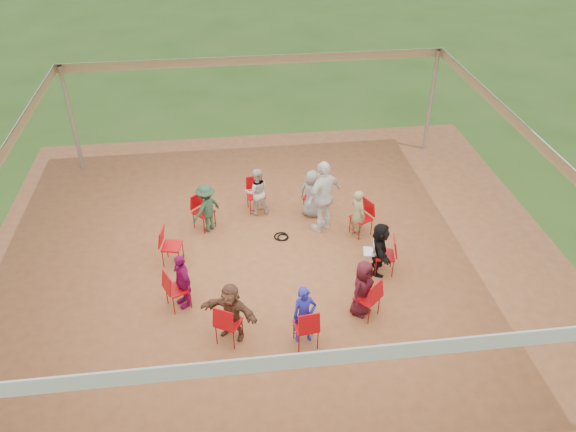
{
  "coord_description": "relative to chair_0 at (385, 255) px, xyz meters",
  "views": [
    {
      "loc": [
        -0.95,
        -9.49,
        7.95
      ],
      "look_at": [
        0.28,
        0.3,
        1.13
      ],
      "focal_mm": 35.0,
      "sensor_mm": 36.0,
      "label": 1
    }
  ],
  "objects": [
    {
      "name": "ground",
      "position": [
        -2.26,
        0.44,
        -0.45
      ],
      "size": [
        80.0,
        80.0,
        0.0
      ],
      "primitive_type": "plane",
      "color": "#2C5119",
      "rests_on": "ground"
    },
    {
      "name": "dirt_patch",
      "position": [
        -2.26,
        0.44,
        -0.44
      ],
      "size": [
        13.0,
        13.0,
        0.0
      ],
      "primitive_type": "plane",
      "color": "brown",
      "rests_on": "ground"
    },
    {
      "name": "tent",
      "position": [
        -2.26,
        0.44,
        1.92
      ],
      "size": [
        10.33,
        10.33,
        3.0
      ],
      "color": "#B2B2B7",
      "rests_on": "ground"
    },
    {
      "name": "chair_0",
      "position": [
        0.0,
        0.0,
        0.0
      ],
      "size": [
        0.51,
        0.5,
        0.9
      ],
      "primitive_type": null,
      "rotation": [
        0.0,
        0.0,
        1.38
      ],
      "color": "#B5070D",
      "rests_on": "ground"
    },
    {
      "name": "chair_1",
      "position": [
        -0.17,
        1.41,
        0.0
      ],
      "size": [
        0.58,
        0.57,
        0.9
      ],
      "primitive_type": null,
      "rotation": [
        0.0,
        0.0,
        2.01
      ],
      "color": "#B5070D",
      "rests_on": "ground"
    },
    {
      "name": "chair_2",
      "position": [
        -1.15,
        2.46,
        0.0
      ],
      "size": [
        0.58,
        0.59,
        0.9
      ],
      "primitive_type": null,
      "rotation": [
        0.0,
        0.0,
        2.64
      ],
      "color": "#B5070D",
      "rests_on": "ground"
    },
    {
      "name": "chair_3",
      "position": [
        -2.55,
        2.73,
        0.0
      ],
      "size": [
        0.47,
        0.49,
        0.9
      ],
      "primitive_type": null,
      "rotation": [
        0.0,
        0.0,
        -3.02
      ],
      "color": "#B5070D",
      "rests_on": "ground"
    },
    {
      "name": "chair_4",
      "position": [
        -3.84,
        2.13,
        0.0
      ],
      "size": [
        0.61,
        0.61,
        0.9
      ],
      "primitive_type": null,
      "rotation": [
        0.0,
        0.0,
        -2.39
      ],
      "color": "#B5070D",
      "rests_on": "ground"
    },
    {
      "name": "chair_5",
      "position": [
        -4.53,
        0.88,
        0.0
      ],
      "size": [
        0.51,
        0.5,
        0.9
      ],
      "primitive_type": null,
      "rotation": [
        0.0,
        0.0,
        -1.76
      ],
      "color": "#B5070D",
      "rests_on": "ground"
    },
    {
      "name": "chair_6",
      "position": [
        -4.35,
        -0.54,
        0.0
      ],
      "size": [
        0.58,
        0.57,
        0.9
      ],
      "primitive_type": null,
      "rotation": [
        0.0,
        0.0,
        -1.13
      ],
      "color": "#B5070D",
      "rests_on": "ground"
    },
    {
      "name": "chair_7",
      "position": [
        -3.38,
        -1.58,
        0.0
      ],
      "size": [
        0.58,
        0.59,
        0.9
      ],
      "primitive_type": null,
      "rotation": [
        0.0,
        0.0,
        -0.51
      ],
      "color": "#B5070D",
      "rests_on": "ground"
    },
    {
      "name": "chair_8",
      "position": [
        -1.98,
        -1.85,
        0.0
      ],
      "size": [
        0.47,
        0.49,
        0.9
      ],
      "primitive_type": null,
      "rotation": [
        0.0,
        0.0,
        0.12
      ],
      "color": "#B5070D",
      "rests_on": "ground"
    },
    {
      "name": "chair_9",
      "position": [
        -0.69,
        -1.25,
        0.0
      ],
      "size": [
        0.61,
        0.61,
        0.9
      ],
      "primitive_type": null,
      "rotation": [
        0.0,
        0.0,
        0.75
      ],
      "color": "#B5070D",
      "rests_on": "ground"
    },
    {
      "name": "person_seated_0",
      "position": [
        -0.12,
        0.02,
        0.17
      ],
      "size": [
        0.64,
        1.21,
        1.24
      ],
      "primitive_type": "imported",
      "rotation": [
        0.0,
        0.0,
        1.38
      ],
      "color": "black",
      "rests_on": "ground"
    },
    {
      "name": "person_seated_1",
      "position": [
        -0.28,
        1.36,
        0.17
      ],
      "size": [
        0.46,
        0.53,
        1.24
      ],
      "primitive_type": "imported",
      "rotation": [
        0.0,
        0.0,
        2.01
      ],
      "color": "#968E5F",
      "rests_on": "ground"
    },
    {
      "name": "person_seated_2",
      "position": [
        -1.21,
        2.35,
        0.17
      ],
      "size": [
        0.69,
        0.59,
        1.24
      ],
      "primitive_type": "imported",
      "rotation": [
        0.0,
        0.0,
        2.64
      ],
      "color": "gray",
      "rests_on": "ground"
    },
    {
      "name": "person_seated_3",
      "position": [
        -2.53,
        2.61,
        0.17
      ],
      "size": [
        0.64,
        0.42,
        1.24
      ],
      "primitive_type": "imported",
      "rotation": [
        0.0,
        0.0,
        -3.02
      ],
      "color": "beige",
      "rests_on": "ground"
    },
    {
      "name": "person_seated_4",
      "position": [
        -3.76,
        2.04,
        0.17
      ],
      "size": [
        0.85,
        0.83,
        1.24
      ],
      "primitive_type": "imported",
      "rotation": [
        0.0,
        0.0,
        -2.39
      ],
      "color": "#25462E",
      "rests_on": "ground"
    },
    {
      "name": "person_seated_5",
      "position": [
        -4.25,
        -0.49,
        0.17
      ],
      "size": [
        0.64,
        0.81,
        1.24
      ],
      "primitive_type": "imported",
      "rotation": [
        0.0,
        0.0,
        -1.13
      ],
      "color": "#8F0F59",
      "rests_on": "ground"
    },
    {
      "name": "person_seated_6",
      "position": [
        -3.32,
        -1.47,
        0.17
      ],
      "size": [
        1.21,
        0.93,
        1.24
      ],
      "primitive_type": "imported",
      "rotation": [
        0.0,
        0.0,
        -0.51
      ],
      "color": "brown",
      "rests_on": "ground"
    },
    {
      "name": "person_seated_7",
      "position": [
        -2.0,
        -1.73,
        0.17
      ],
      "size": [
        0.48,
        0.35,
        1.24
      ],
      "primitive_type": "imported",
      "rotation": [
        0.0,
        0.0,
        0.12
      ],
      "color": "#202199",
      "rests_on": "ground"
    },
    {
      "name": "person_seated_8",
      "position": [
        -0.77,
        -1.16,
        0.17
      ],
      "size": [
        0.67,
        0.66,
        1.24
      ],
      "primitive_type": "imported",
      "rotation": [
        0.0,
        0.0,
        0.75
      ],
      "color": "#3F0F19",
      "rests_on": "ground"
    },
    {
      "name": "standing_person",
      "position": [
        -1.03,
        1.73,
        0.47
      ],
      "size": [
        1.19,
        1.07,
        1.83
      ],
      "primitive_type": "imported",
      "rotation": [
        0.0,
        0.0,
        3.76
      ],
      "color": "silver",
      "rests_on": "ground"
    },
    {
      "name": "cable_coil",
      "position": [
        -2.04,
        1.49,
        -0.43
      ],
      "size": [
        0.43,
        0.43,
        0.03
      ],
      "rotation": [
        0.0,
        0.0,
        0.31
      ],
      "color": "black",
      "rests_on": "ground"
    },
    {
      "name": "laptop",
      "position": [
        -0.27,
        0.05,
        0.14
      ],
      "size": [
        0.32,
        0.37,
        0.23
      ],
      "rotation": [
        0.0,
        0.0,
        1.38
      ],
      "color": "#B7B7BC",
      "rests_on": "ground"
    }
  ]
}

